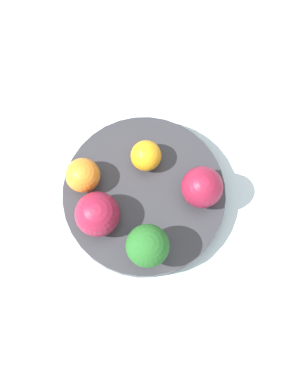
% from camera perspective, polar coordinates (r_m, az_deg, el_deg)
% --- Properties ---
extents(ground_plane, '(6.00, 6.00, 0.00)m').
position_cam_1_polar(ground_plane, '(0.75, 0.00, -1.04)').
color(ground_plane, gray).
extents(table_surface, '(1.20, 1.20, 0.02)m').
position_cam_1_polar(table_surface, '(0.74, 0.00, -0.87)').
color(table_surface, silver).
rests_on(table_surface, ground_plane).
extents(bowl, '(0.21, 0.21, 0.03)m').
position_cam_1_polar(bowl, '(0.71, 0.00, -0.45)').
color(bowl, '#2D2D33').
rests_on(bowl, table_surface).
extents(broccoli, '(0.05, 0.05, 0.07)m').
position_cam_1_polar(broccoli, '(0.64, 0.38, -5.78)').
color(broccoli, '#8CB76B').
rests_on(broccoli, bowl).
extents(apple_red, '(0.06, 0.06, 0.06)m').
position_cam_1_polar(apple_red, '(0.67, -4.92, -2.53)').
color(apple_red, maroon).
rests_on(apple_red, bowl).
extents(apple_green, '(0.05, 0.05, 0.05)m').
position_cam_1_polar(apple_green, '(0.68, 6.21, 0.51)').
color(apple_green, maroon).
rests_on(apple_green, bowl).
extents(orange_front, '(0.04, 0.04, 0.04)m').
position_cam_1_polar(orange_front, '(0.69, 0.21, 3.89)').
color(orange_front, orange).
rests_on(orange_front, bowl).
extents(orange_back, '(0.04, 0.04, 0.04)m').
position_cam_1_polar(orange_back, '(0.69, -6.54, 1.78)').
color(orange_back, orange).
rests_on(orange_back, bowl).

